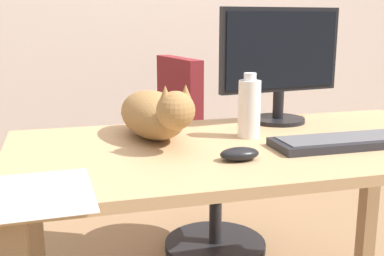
{
  "coord_description": "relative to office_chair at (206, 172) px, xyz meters",
  "views": [
    {
      "loc": [
        -0.56,
        -1.33,
        1.08
      ],
      "look_at": [
        -0.19,
        -0.0,
        0.77
      ],
      "focal_mm": 44.67,
      "sensor_mm": 36.0,
      "label": 1
    }
  ],
  "objects": [
    {
      "name": "desk",
      "position": [
        -0.06,
        -0.67,
        0.21
      ],
      "size": [
        1.48,
        0.75,
        0.71
      ],
      "color": "tan",
      "rests_on": "ground_plane"
    },
    {
      "name": "office_chair",
      "position": [
        0.0,
        0.0,
        0.0
      ],
      "size": [
        0.49,
        0.48,
        0.93
      ],
      "color": "black",
      "rests_on": "ground_plane"
    },
    {
      "name": "monitor",
      "position": [
        0.15,
        -0.41,
        0.54
      ],
      "size": [
        0.48,
        0.2,
        0.41
      ],
      "color": "black",
      "rests_on": "desk"
    },
    {
      "name": "keyboard",
      "position": [
        0.19,
        -0.78,
        0.32
      ],
      "size": [
        0.44,
        0.15,
        0.03
      ],
      "color": "#232328",
      "rests_on": "desk"
    },
    {
      "name": "cat",
      "position": [
        -0.34,
        -0.54,
        0.39
      ],
      "size": [
        0.22,
        0.61,
        0.2
      ],
      "color": "olive",
      "rests_on": "desk"
    },
    {
      "name": "computer_mouse",
      "position": [
        -0.17,
        -0.84,
        0.33
      ],
      "size": [
        0.11,
        0.06,
        0.04
      ],
      "primitive_type": "ellipsoid",
      "color": "black",
      "rests_on": "desk"
    },
    {
      "name": "paper_sheet",
      "position": [
        -0.67,
        -0.96,
        0.31
      ],
      "size": [
        0.22,
        0.3,
        0.0
      ],
      "primitive_type": "cube",
      "rotation": [
        0.0,
        0.0,
        0.03
      ],
      "color": "white",
      "rests_on": "desk"
    },
    {
      "name": "water_bottle",
      "position": [
        -0.05,
        -0.6,
        0.41
      ],
      "size": [
        0.07,
        0.07,
        0.21
      ],
      "color": "silver",
      "rests_on": "desk"
    }
  ]
}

